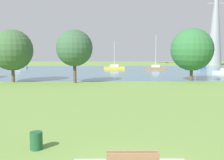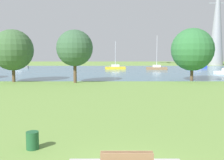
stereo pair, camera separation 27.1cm
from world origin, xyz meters
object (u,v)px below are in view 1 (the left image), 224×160
at_px(sailboat_gray, 17,66).
at_px(tree_east_near, 74,48).
at_px(electricity_pylon, 216,20).
at_px(tree_mid_shore, 192,50).
at_px(sailboat_yellow, 114,67).
at_px(sailboat_blue, 196,66).
at_px(tree_west_far, 12,50).
at_px(litter_bin, 36,141).
at_px(sailboat_brown, 156,68).

relative_size(sailboat_gray, tree_east_near, 0.82).
bearing_deg(electricity_pylon, tree_mid_shore, -114.75).
distance_m(sailboat_gray, tree_east_near, 36.51).
relative_size(sailboat_yellow, sailboat_gray, 1.12).
height_order(sailboat_blue, sailboat_yellow, sailboat_blue).
bearing_deg(tree_mid_shore, electricity_pylon, 65.25).
distance_m(tree_west_far, tree_mid_shore, 25.60).
height_order(litter_bin, sailboat_brown, sailboat_brown).
distance_m(litter_bin, sailboat_gray, 59.96).
relative_size(sailboat_yellow, electricity_pylon, 0.25).
relative_size(sailboat_gray, tree_west_far, 0.80).
distance_m(litter_bin, tree_west_far, 28.55).
height_order(sailboat_blue, sailboat_gray, sailboat_blue).
distance_m(sailboat_blue, sailboat_gray, 45.77).
height_order(sailboat_gray, tree_east_near, tree_east_near).
xyz_separation_m(litter_bin, electricity_pylon, (35.10, 70.72, 13.03)).
xyz_separation_m(tree_mid_shore, electricity_pylon, (19.87, 43.09, 8.86)).
height_order(sailboat_gray, sailboat_brown, sailboat_brown).
bearing_deg(tree_east_near, tree_west_far, 173.89).
relative_size(sailboat_yellow, tree_west_far, 0.90).
bearing_deg(sailboat_blue, sailboat_brown, -148.05).
height_order(litter_bin, sailboat_gray, sailboat_gray).
relative_size(sailboat_brown, electricity_pylon, 0.29).
bearing_deg(tree_west_far, tree_mid_shore, 3.00).
distance_m(sailboat_yellow, sailboat_gray, 24.80).
distance_m(sailboat_yellow, electricity_pylon, 38.07).
bearing_deg(sailboat_gray, sailboat_yellow, -9.50).
height_order(sailboat_brown, tree_east_near, sailboat_brown).
xyz_separation_m(sailboat_gray, electricity_pylon, (55.20, 14.23, 12.98)).
distance_m(sailboat_gray, sailboat_brown, 34.47).
xyz_separation_m(sailboat_yellow, electricity_pylon, (30.74, 18.33, 12.97)).
relative_size(sailboat_gray, tree_mid_shore, 0.77).
xyz_separation_m(sailboat_blue, sailboat_brown, (-11.72, -7.31, 0.01)).
xyz_separation_m(sailboat_brown, tree_mid_shore, (1.32, -23.28, 4.10)).
bearing_deg(sailboat_brown, sailboat_gray, 170.68).
bearing_deg(litter_bin, sailboat_blue, 66.23).
xyz_separation_m(sailboat_blue, tree_mid_shore, (-10.41, -30.59, 4.10)).
bearing_deg(sailboat_brown, tree_east_near, -121.13).
bearing_deg(electricity_pylon, tree_east_near, -128.91).
xyz_separation_m(litter_bin, sailboat_brown, (13.92, 50.91, 0.07)).
height_order(tree_east_near, electricity_pylon, electricity_pylon).
height_order(sailboat_yellow, sailboat_gray, sailboat_yellow).
height_order(litter_bin, tree_mid_shore, tree_mid_shore).
distance_m(litter_bin, tree_mid_shore, 31.83).
bearing_deg(litter_bin, tree_mid_shore, 61.13).
height_order(sailboat_yellow, tree_east_near, tree_east_near).
bearing_deg(tree_east_near, sailboat_gray, 120.82).
bearing_deg(litter_bin, electricity_pylon, 63.60).
bearing_deg(sailboat_yellow, litter_bin, -94.76).
height_order(sailboat_gray, tree_west_far, tree_west_far).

